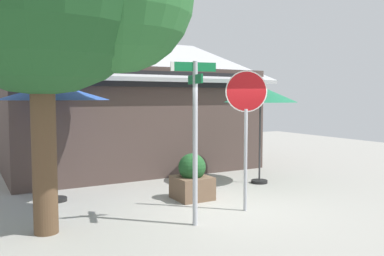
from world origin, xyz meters
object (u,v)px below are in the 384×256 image
object	(u,v)px
street_sign_post	(195,127)
patio_umbrella_forest_green_center	(260,95)
patio_umbrella_royal_blue_left	(54,93)
stop_sign	(246,112)
sidewalk_planter	(192,179)

from	to	relation	value
street_sign_post	patio_umbrella_forest_green_center	xyz separation A→B (m)	(3.32, 2.26, 0.58)
patio_umbrella_royal_blue_left	patio_umbrella_forest_green_center	size ratio (longest dim) A/B	1.00
stop_sign	sidewalk_planter	distance (m)	2.13
street_sign_post	patio_umbrella_royal_blue_left	distance (m)	3.57
patio_umbrella_royal_blue_left	sidewalk_planter	distance (m)	3.62
street_sign_post	patio_umbrella_forest_green_center	bearing A→B (deg)	34.19
street_sign_post	sidewalk_planter	size ratio (longest dim) A/B	2.82
patio_umbrella_royal_blue_left	sidewalk_planter	bearing A→B (deg)	-25.77
stop_sign	patio_umbrella_forest_green_center	distance (m)	2.79
patio_umbrella_royal_blue_left	patio_umbrella_forest_green_center	xyz separation A→B (m)	(5.18, -0.73, -0.05)
patio_umbrella_forest_green_center	sidewalk_planter	bearing A→B (deg)	-166.38
stop_sign	patio_umbrella_forest_green_center	xyz separation A→B (m)	(1.96, 1.95, 0.35)
patio_umbrella_royal_blue_left	patio_umbrella_forest_green_center	world-z (taller)	patio_umbrella_royal_blue_left
stop_sign	patio_umbrella_forest_green_center	world-z (taller)	stop_sign
street_sign_post	patio_umbrella_forest_green_center	size ratio (longest dim) A/B	1.10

